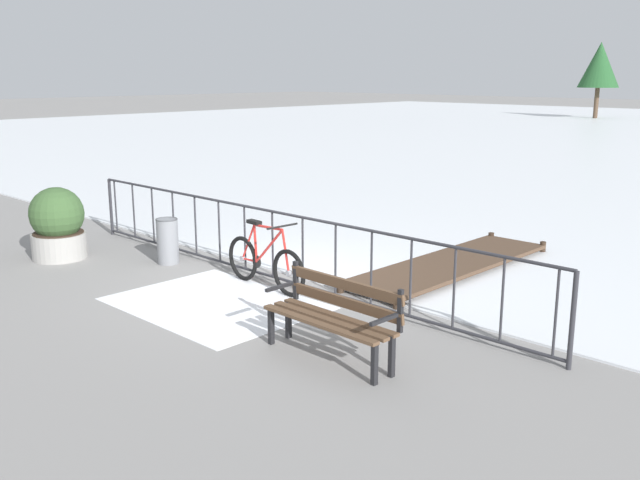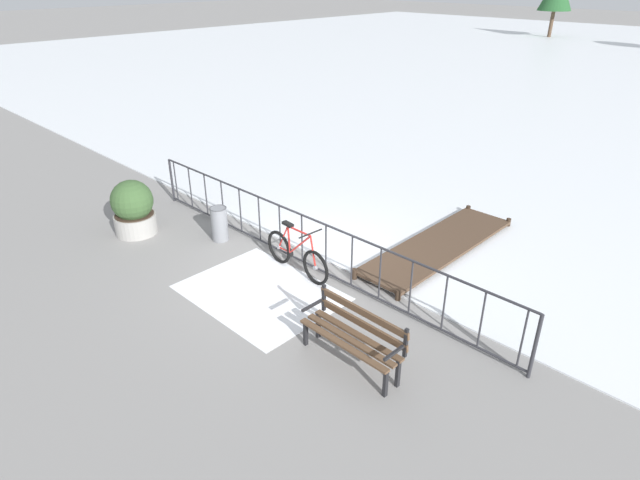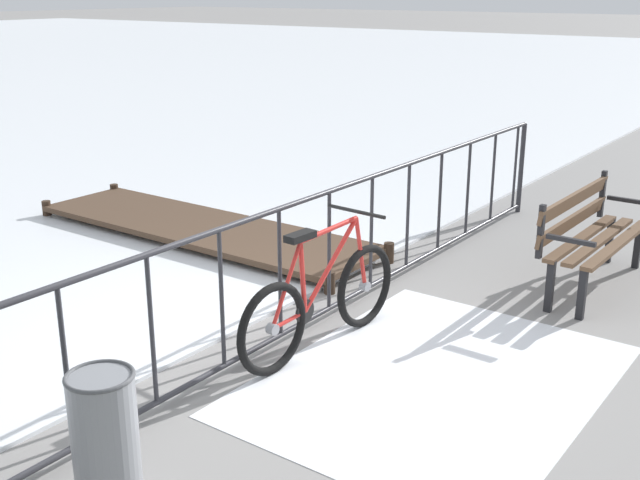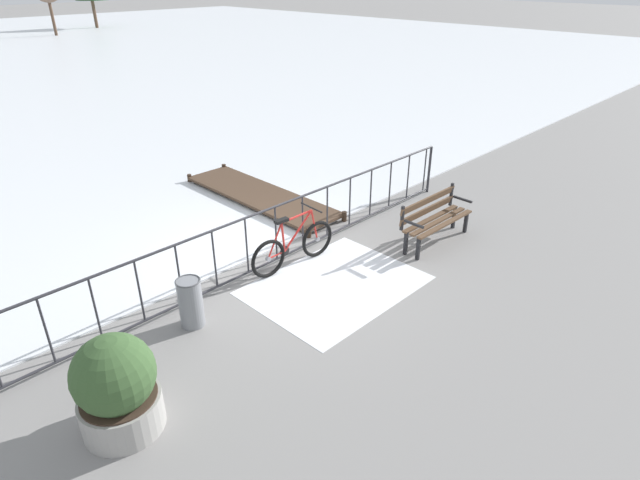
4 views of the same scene
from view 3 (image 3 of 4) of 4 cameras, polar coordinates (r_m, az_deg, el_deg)
name	(u,v)px [view 3 (image 3 of 4)]	position (r m, az deg, el deg)	size (l,w,h in m)	color
ground_plane	(281,344)	(5.90, -2.85, -7.60)	(160.00, 160.00, 0.00)	gray
snow_patch	(436,379)	(5.45, 8.43, -10.02)	(2.66, 2.02, 0.01)	white
railing_fence	(280,274)	(5.68, -2.94, -2.50)	(9.06, 0.06, 1.07)	#2D2D33
bicycle_near_railing	(322,301)	(5.69, 0.11, -4.49)	(1.71, 0.52, 0.97)	black
park_bench	(589,231)	(7.23, 19.02, 0.63)	(1.61, 0.51, 0.89)	brown
trash_bin	(105,438)	(4.21, -15.37, -13.76)	(0.35, 0.35, 0.73)	gray
wooden_dock	(202,227)	(8.38, -8.56, 0.91)	(1.10, 4.11, 0.20)	#4C3828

